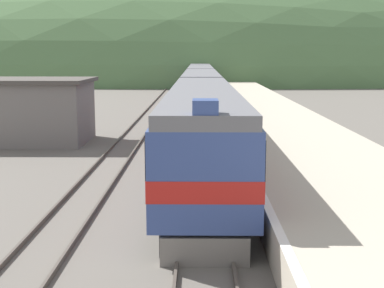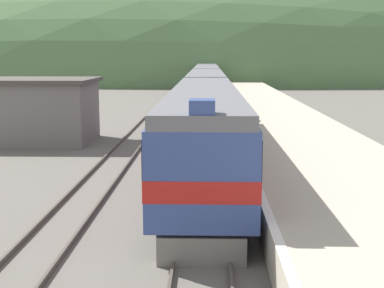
{
  "view_description": "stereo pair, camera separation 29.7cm",
  "coord_description": "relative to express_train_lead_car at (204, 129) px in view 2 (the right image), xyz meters",
  "views": [
    {
      "loc": [
        -0.16,
        -1.24,
        5.35
      ],
      "look_at": [
        -0.39,
        16.84,
        2.29
      ],
      "focal_mm": 50.0,
      "sensor_mm": 36.0,
      "label": 1
    },
    {
      "loc": [
        0.14,
        -1.24,
        5.35
      ],
      "look_at": [
        -0.39,
        16.84,
        2.29
      ],
      "focal_mm": 50.0,
      "sensor_mm": 36.0,
      "label": 2
    }
  ],
  "objects": [
    {
      "name": "station_shed",
      "position": [
        -10.53,
        9.06,
        -0.16
      ],
      "size": [
        7.6,
        5.67,
        3.88
      ],
      "color": "slate",
      "rests_on": "ground"
    },
    {
      "name": "carriage_second",
      "position": [
        0.0,
        21.3,
        -0.01
      ],
      "size": [
        2.97,
        19.3,
        3.87
      ],
      "color": "black",
      "rests_on": "ground"
    },
    {
      "name": "track_main",
      "position": [
        0.0,
        48.13,
        -2.04
      ],
      "size": [
        1.52,
        180.0,
        0.16
      ],
      "color": "#4C443D",
      "rests_on": "ground"
    },
    {
      "name": "carriage_third",
      "position": [
        0.0,
        41.48,
        -0.01
      ],
      "size": [
        2.97,
        19.3,
        3.87
      ],
      "color": "black",
      "rests_on": "ground"
    },
    {
      "name": "express_train_lead_car",
      "position": [
        0.0,
        0.0,
        0.0
      ],
      "size": [
        2.98,
        21.07,
        4.23
      ],
      "color": "black",
      "rests_on": "ground"
    },
    {
      "name": "distant_hills",
      "position": [
        0.0,
        100.16,
        -2.12
      ],
      "size": [
        186.97,
        84.14,
        52.91
      ],
      "color": "#517547",
      "rests_on": "ground"
    },
    {
      "name": "track_siding",
      "position": [
        -4.43,
        48.13,
        -2.04
      ],
      "size": [
        1.52,
        180.0,
        0.16
      ],
      "color": "#4C443D",
      "rests_on": "ground"
    },
    {
      "name": "platform",
      "position": [
        5.0,
        28.13,
        -1.56
      ],
      "size": [
        6.69,
        140.0,
        1.13
      ],
      "color": "#B2A893",
      "rests_on": "ground"
    },
    {
      "name": "carriage_fourth",
      "position": [
        0.0,
        61.67,
        -0.01
      ],
      "size": [
        2.97,
        19.3,
        3.87
      ],
      "color": "black",
      "rests_on": "ground"
    }
  ]
}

